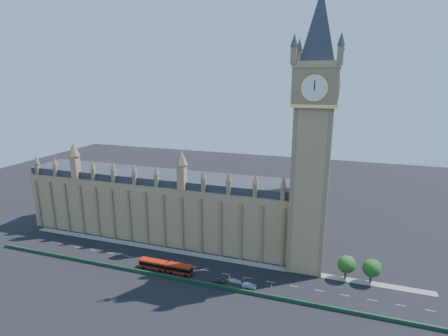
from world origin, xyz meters
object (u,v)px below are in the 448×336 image
(car_white, at_px, (235,281))
(car_silver, at_px, (249,286))
(car_grey, at_px, (220,280))
(red_bus, at_px, (166,266))

(car_white, bearing_deg, car_silver, -104.22)
(car_grey, height_order, car_silver, car_silver)
(car_grey, xyz_separation_m, car_silver, (10.31, 0.05, 0.05))
(car_grey, height_order, car_white, car_grey)
(red_bus, distance_m, car_white, 25.82)
(car_white, bearing_deg, car_grey, 104.60)
(car_grey, distance_m, car_silver, 10.31)
(red_bus, distance_m, car_silver, 30.93)
(red_bus, relative_size, car_grey, 4.71)
(car_silver, distance_m, car_white, 5.28)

